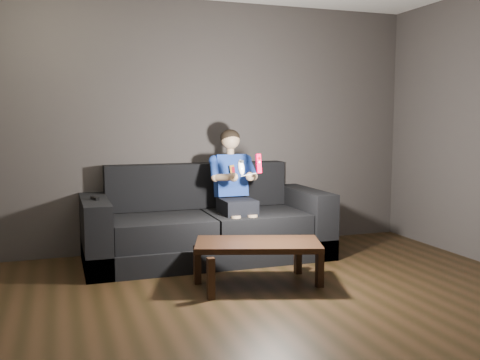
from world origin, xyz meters
name	(u,v)px	position (x,y,z in m)	size (l,w,h in m)	color
floor	(293,328)	(0.00, 0.00, 0.00)	(5.00, 5.00, 0.00)	black
back_wall	(199,126)	(0.00, 2.50, 1.35)	(5.00, 0.04, 2.70)	#3E3A36
sofa	(206,228)	(-0.06, 2.02, 0.31)	(2.46, 1.06, 0.95)	black
child	(234,181)	(0.22, 1.96, 0.79)	(0.49, 0.60, 1.20)	black
wii_remote_red	(259,164)	(0.32, 1.49, 1.01)	(0.04, 0.07, 0.19)	#ED0029
nunchuk_white	(241,167)	(0.14, 1.50, 0.97)	(0.08, 0.11, 0.16)	silver
wii_remote_black	(95,198)	(-1.16, 1.93, 0.68)	(0.07, 0.14, 0.03)	black
coffee_table	(258,248)	(0.11, 0.96, 0.33)	(1.17, 0.83, 0.38)	black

